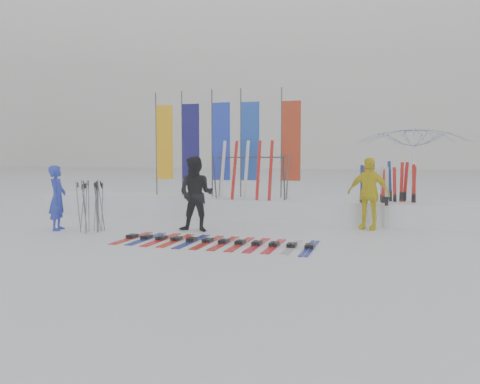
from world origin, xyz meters
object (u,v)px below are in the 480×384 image
(ski_row, at_px, (216,241))
(ski_rack, at_px, (251,171))
(person_black, at_px, (196,194))
(person_blue, at_px, (58,198))
(person_yellow, at_px, (368,193))
(tent_canopy, at_px, (412,174))

(ski_row, relative_size, ski_rack, 2.01)
(person_black, bearing_deg, ski_rack, 69.57)
(person_blue, height_order, ski_row, person_blue)
(person_black, relative_size, person_yellow, 1.01)
(ski_rack, bearing_deg, person_black, -106.84)
(person_black, distance_m, person_yellow, 4.24)
(tent_canopy, distance_m, ski_rack, 4.40)
(person_blue, relative_size, person_black, 0.88)
(person_blue, relative_size, person_yellow, 0.89)
(person_blue, height_order, person_black, person_black)
(person_blue, relative_size, ski_row, 0.39)
(ski_rack, bearing_deg, person_yellow, -13.14)
(person_black, bearing_deg, person_blue, -169.98)
(person_blue, bearing_deg, person_yellow, -91.99)
(ski_row, xyz_separation_m, ski_rack, (-0.26, 3.63, 1.35))
(person_black, relative_size, ski_row, 0.44)
(person_blue, height_order, tent_canopy, tent_canopy)
(person_yellow, distance_m, ski_rack, 3.36)
(person_yellow, xyz_separation_m, ski_row, (-2.97, -2.88, -0.86))
(person_blue, bearing_deg, person_black, -96.56)
(person_yellow, height_order, tent_canopy, tent_canopy)
(person_blue, bearing_deg, ski_row, -116.73)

